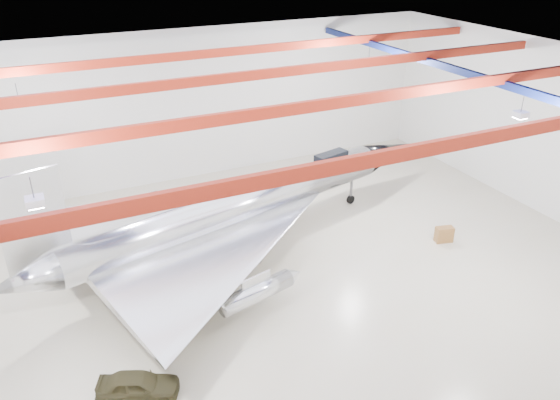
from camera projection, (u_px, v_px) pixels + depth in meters
floor at (262, 281)px, 29.49m from camera, size 40.00×40.00×0.00m
wall_back at (177, 108)px, 39.15m from camera, size 40.00×0.00×40.00m
wall_right at (549, 131)px, 34.69m from camera, size 0.00×30.00×30.00m
ceiling at (259, 79)px, 24.57m from camera, size 40.00×40.00×0.00m
ceiling_structure at (259, 93)px, 24.87m from camera, size 39.50×29.50×1.08m
jet_aircraft at (238, 210)px, 31.27m from camera, size 28.71×20.14×7.94m
jeep at (138, 385)px, 22.00m from camera, size 3.56×2.52×1.12m
desk at (444, 234)px, 32.96m from camera, size 1.16×0.78×0.97m
crate_ply at (111, 275)px, 29.65m from camera, size 0.64×0.55×0.39m
toolbox_red at (212, 222)px, 35.02m from camera, size 0.57×0.53×0.33m
parts_bin at (248, 223)px, 34.83m from camera, size 0.65×0.56×0.40m
crate_small at (69, 273)px, 29.93m from camera, size 0.45×0.41×0.26m
tool_chest at (269, 227)px, 34.38m from camera, size 0.44×0.44×0.33m
oil_barrel at (169, 242)px, 32.72m from camera, size 0.70×0.64×0.40m
spares_box at (199, 212)px, 36.18m from camera, size 0.42×0.42×0.33m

